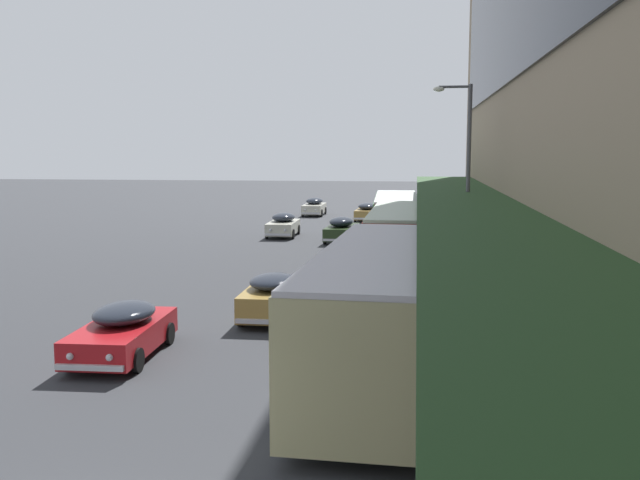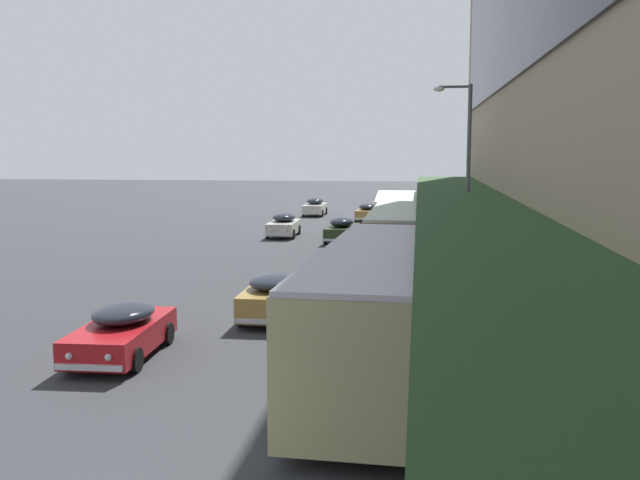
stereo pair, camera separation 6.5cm
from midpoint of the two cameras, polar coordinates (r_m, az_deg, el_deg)
name	(u,v)px [view 2 (the right image)]	position (r m, az deg, el deg)	size (l,w,h in m)	color
transit_bus_kerbside_front	(397,219)	(40.21, 6.21, 1.70)	(2.93, 10.56, 3.08)	#549557
transit_bus_kerbside_rear	(402,244)	(28.59, 6.61, -0.33)	(2.77, 9.32, 3.29)	#A83021
transit_bus_kerbside_far	(375,304)	(17.53, 4.51, -5.17)	(3.15, 11.35, 3.26)	tan
sedan_far_back	(122,330)	(20.36, -15.46, -6.97)	(2.08, 4.56, 1.45)	#AC161C
sedan_lead_mid	(342,229)	(43.72, 1.84, 0.85)	(1.96, 4.52, 1.56)	#223318
sedan_oncoming_front	(275,296)	(23.99, -3.58, -4.47)	(1.98, 4.25, 1.54)	#A37F3A
sedan_trailing_near	(284,225)	(46.54, -2.88, 1.22)	(1.91, 4.35, 1.54)	beige
sedan_lead_near	(368,212)	(56.97, 3.92, 2.28)	(1.94, 4.77, 1.44)	olive
sedan_second_near	(315,207)	(61.43, -0.37, 2.68)	(1.78, 4.25, 1.52)	beige
pedestrian_at_kerb	(573,376)	(15.19, 19.71, -10.23)	(0.42, 0.53, 1.86)	black
street_lamp	(464,173)	(28.34, 11.53, 5.26)	(1.50, 0.28, 7.98)	#4C4C51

